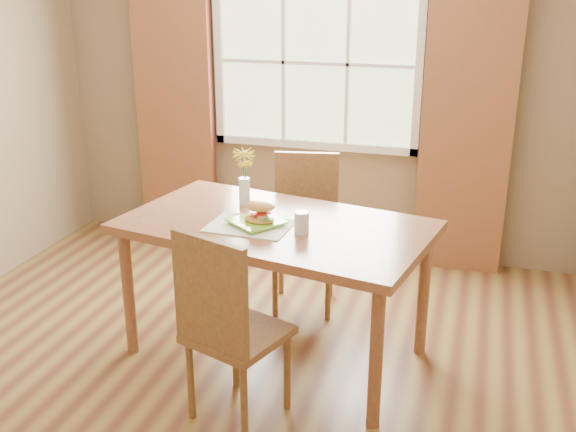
% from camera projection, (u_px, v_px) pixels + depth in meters
% --- Properties ---
extents(room, '(4.24, 3.84, 2.74)m').
position_uv_depth(room, '(225.00, 138.00, 3.45)').
color(room, olive).
rests_on(room, ground).
extents(window, '(1.62, 0.06, 1.32)m').
position_uv_depth(window, '(316.00, 63.00, 5.09)').
color(window, '#B7CB99').
rests_on(window, room).
extents(curtain_left, '(0.65, 0.08, 2.20)m').
position_uv_depth(curtain_left, '(175.00, 110.00, 5.45)').
color(curtain_left, maroon).
rests_on(curtain_left, room).
extents(curtain_right, '(0.65, 0.08, 2.20)m').
position_uv_depth(curtain_right, '(467.00, 127.00, 4.84)').
color(curtain_right, maroon).
rests_on(curtain_right, room).
extents(dining_table, '(1.85, 1.26, 0.83)m').
position_uv_depth(dining_table, '(275.00, 237.00, 3.80)').
color(dining_table, '#935838').
rests_on(dining_table, room).
extents(chair_near, '(0.55, 0.55, 1.03)m').
position_uv_depth(chair_near, '(226.00, 322.00, 3.23)').
color(chair_near, brown).
rests_on(chair_near, room).
extents(chair_far, '(0.50, 0.50, 1.03)m').
position_uv_depth(chair_far, '(305.00, 224.00, 4.50)').
color(chair_far, brown).
rests_on(chair_far, room).
extents(placemat, '(0.46, 0.35, 0.01)m').
position_uv_depth(placemat, '(250.00, 226.00, 3.71)').
color(placemat, beige).
rests_on(placemat, dining_table).
extents(plate, '(0.35, 0.35, 0.01)m').
position_uv_depth(plate, '(256.00, 223.00, 3.73)').
color(plate, '#83C932').
rests_on(plate, placemat).
extents(croissant_sandwich, '(0.18, 0.12, 0.13)m').
position_uv_depth(croissant_sandwich, '(260.00, 212.00, 3.69)').
color(croissant_sandwich, '#FA9C55').
rests_on(croissant_sandwich, plate).
extents(water_glass, '(0.08, 0.08, 0.12)m').
position_uv_depth(water_glass, '(302.00, 223.00, 3.60)').
color(water_glass, silver).
rests_on(water_glass, dining_table).
extents(flower_vase, '(0.14, 0.14, 0.34)m').
position_uv_depth(flower_vase, '(244.00, 172.00, 3.99)').
color(flower_vase, silver).
rests_on(flower_vase, dining_table).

